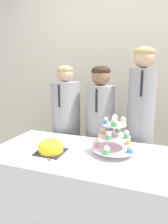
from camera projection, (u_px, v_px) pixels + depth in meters
The scene contains 8 objects.
wall_back at pixel (117, 74), 2.49m from camera, with size 9.00×0.06×2.70m.
table at pixel (85, 197), 1.61m from camera, with size 1.48×0.73×0.77m.
round_cake at pixel (51, 147), 1.53m from camera, with size 0.21×0.21×0.10m.
cake_knife at pixel (50, 161), 1.39m from camera, with size 0.19×0.21×0.01m.
cupcake_stand at pixel (114, 137), 1.49m from camera, with size 0.33×0.33×0.30m.
student_0 at pixel (66, 136), 2.21m from camera, with size 0.30×0.31×1.44m.
student_1 at pixel (100, 139), 2.08m from camera, with size 0.29×0.29×1.44m.
student_2 at pixel (140, 135), 1.93m from camera, with size 0.25×0.26×1.60m.
Camera 1 is at (0.49, -0.98, 1.39)m, focal length 32.00 mm.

